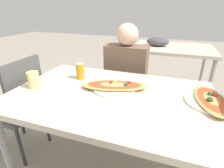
# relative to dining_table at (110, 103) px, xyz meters

# --- Properties ---
(dining_table) EXTENTS (1.34, 0.86, 0.77)m
(dining_table) POSITION_rel_dining_table_xyz_m (0.00, 0.00, 0.00)
(dining_table) COLOR beige
(dining_table) RESTS_ON ground_plane
(chair_far_seated) EXTENTS (0.40, 0.40, 0.93)m
(chair_far_seated) POSITION_rel_dining_table_xyz_m (-0.07, 0.77, -0.19)
(chair_far_seated) COLOR #4C4C4C
(chair_far_seated) RESTS_ON ground_plane
(chair_side_left) EXTENTS (0.40, 0.40, 0.93)m
(chair_side_left) POSITION_rel_dining_table_xyz_m (-0.85, 0.01, -0.19)
(chair_side_left) COLOR #4C4C4C
(chair_side_left) RESTS_ON ground_plane
(person_seated) EXTENTS (0.41, 0.23, 1.17)m
(person_seated) POSITION_rel_dining_table_xyz_m (-0.07, 0.65, -0.01)
(person_seated) COLOR #2D2D38
(person_seated) RESTS_ON ground_plane
(pizza_main) EXTENTS (0.49, 0.31, 0.05)m
(pizza_main) POSITION_rel_dining_table_xyz_m (0.01, 0.08, 0.09)
(pizza_main) COLOR white
(pizza_main) RESTS_ON dining_table
(soda_can) EXTENTS (0.07, 0.07, 0.12)m
(soda_can) POSITION_rel_dining_table_xyz_m (-0.32, 0.17, 0.14)
(soda_can) COLOR orange
(soda_can) RESTS_ON dining_table
(drink_glass) EXTENTS (0.08, 0.08, 0.12)m
(drink_glass) POSITION_rel_dining_table_xyz_m (-0.54, -0.09, 0.13)
(drink_glass) COLOR #E0DB7F
(drink_glass) RESTS_ON dining_table
(pizza_second) EXTENTS (0.29, 0.41, 0.06)m
(pizza_second) POSITION_rel_dining_table_xyz_m (0.61, 0.08, 0.09)
(pizza_second) COLOR white
(pizza_second) RESTS_ON dining_table
(background_table) EXTENTS (1.10, 0.80, 0.89)m
(background_table) POSITION_rel_dining_table_xyz_m (0.32, 1.67, 0.01)
(background_table) COLOR beige
(background_table) RESTS_ON ground_plane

